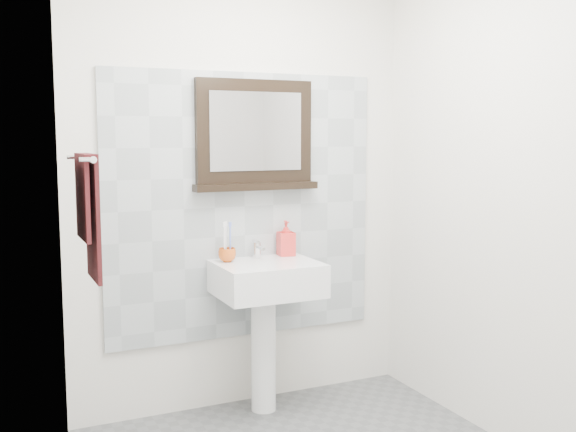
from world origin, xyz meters
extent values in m
cube|color=silver|center=(0.00, 1.10, 1.25)|extent=(2.00, 0.01, 2.50)
cube|color=silver|center=(0.00, -1.10, 1.25)|extent=(2.00, 0.01, 2.50)
cube|color=silver|center=(-1.00, 0.00, 1.25)|extent=(0.01, 2.20, 2.50)
cube|color=silver|center=(1.00, 0.00, 1.25)|extent=(0.01, 2.20, 2.50)
cube|color=#A1AAAF|center=(0.00, 1.09, 1.15)|extent=(1.60, 0.02, 1.50)
cylinder|color=white|center=(0.05, 0.92, 0.34)|extent=(0.14, 0.14, 0.68)
cube|color=white|center=(0.05, 0.86, 0.77)|extent=(0.55, 0.44, 0.18)
cylinder|color=silver|center=(0.05, 0.84, 0.85)|extent=(0.32, 0.32, 0.02)
cylinder|color=#4C4C4F|center=(0.05, 0.84, 0.86)|extent=(0.04, 0.04, 0.00)
cylinder|color=silver|center=(0.05, 1.01, 0.91)|extent=(0.04, 0.04, 0.09)
cylinder|color=silver|center=(0.05, 0.96, 0.93)|extent=(0.02, 0.10, 0.02)
cube|color=silver|center=(0.05, 1.02, 0.96)|extent=(0.02, 0.07, 0.01)
imported|color=#CF5518|center=(-0.15, 0.97, 0.90)|extent=(0.12, 0.12, 0.08)
cylinder|color=white|center=(-0.16, 0.96, 0.97)|extent=(0.01, 0.01, 0.19)
cube|color=white|center=(-0.16, 0.96, 1.07)|extent=(0.01, 0.01, 0.03)
cylinder|color=#5E74D7|center=(-0.13, 0.96, 0.97)|extent=(0.01, 0.01, 0.19)
cube|color=#5E74D7|center=(-0.13, 0.96, 1.07)|extent=(0.01, 0.01, 0.03)
cylinder|color=white|center=(-0.15, 0.99, 0.97)|extent=(0.01, 0.01, 0.19)
cube|color=white|center=(-0.15, 0.99, 1.07)|extent=(0.01, 0.01, 0.03)
imported|color=red|center=(0.23, 1.01, 0.96)|extent=(0.10, 0.10, 0.20)
cube|color=black|center=(0.06, 1.07, 1.57)|extent=(0.69, 0.06, 0.58)
cube|color=#99999E|center=(0.06, 1.03, 1.57)|extent=(0.55, 0.01, 0.44)
cube|color=black|center=(0.06, 1.04, 1.26)|extent=(0.73, 0.11, 0.04)
cylinder|color=silver|center=(-0.94, 0.51, 1.45)|extent=(0.03, 0.40, 0.03)
cylinder|color=silver|center=(-0.97, 0.32, 1.45)|extent=(0.05, 0.02, 0.02)
cylinder|color=silver|center=(-0.97, 0.70, 1.45)|extent=(0.05, 0.02, 0.02)
cube|color=black|center=(-0.93, 0.51, 1.18)|extent=(0.02, 0.30, 0.52)
cube|color=black|center=(-0.96, 0.51, 1.27)|extent=(0.02, 0.30, 0.34)
cube|color=black|center=(-0.94, 0.51, 1.46)|extent=(0.06, 0.30, 0.03)
camera|label=1|loc=(-1.38, -2.47, 1.54)|focal=42.00mm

